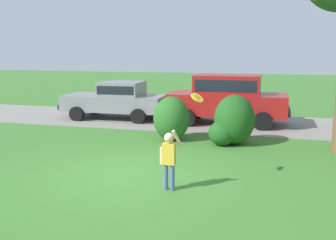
{
  "coord_description": "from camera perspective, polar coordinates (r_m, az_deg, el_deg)",
  "views": [
    {
      "loc": [
        3.16,
        -8.26,
        2.87
      ],
      "look_at": [
        0.57,
        1.22,
        1.1
      ],
      "focal_mm": 41.87,
      "sensor_mm": 36.0,
      "label": 1
    }
  ],
  "objects": [
    {
      "name": "shrub_centre_left",
      "position": [
        12.09,
        9.33,
        -0.28
      ],
      "size": [
        1.37,
        1.36,
        1.53
      ],
      "color": "#1E511C",
      "rests_on": "ground"
    },
    {
      "name": "parked_sedan",
      "position": [
        16.54,
        -7.41,
        3.1
      ],
      "size": [
        4.46,
        2.21,
        1.56
      ],
      "color": "gray",
      "rests_on": "ground"
    },
    {
      "name": "ground_plane",
      "position": [
        9.29,
        -5.42,
        -7.83
      ],
      "size": [
        80.0,
        80.0,
        0.0
      ],
      "primitive_type": "plane",
      "color": "#3D752D"
    },
    {
      "name": "parked_suv",
      "position": [
        15.33,
        8.63,
        3.38
      ],
      "size": [
        4.71,
        2.12,
        1.92
      ],
      "color": "maroon",
      "rests_on": "ground"
    },
    {
      "name": "shrub_near_tree",
      "position": [
        12.5,
        0.5,
        0.24
      ],
      "size": [
        1.16,
        1.16,
        1.41
      ],
      "color": "#286023",
      "rests_on": "ground"
    },
    {
      "name": "frisbee",
      "position": [
        8.23,
        4.27,
        3.26
      ],
      "size": [
        0.29,
        0.28,
        0.24
      ],
      "color": "yellow"
    },
    {
      "name": "child_thrower",
      "position": [
        8.04,
        0.16,
        -5.32
      ],
      "size": [
        0.46,
        0.26,
        1.29
      ],
      "color": "#4C608C",
      "rests_on": "ground"
    },
    {
      "name": "driveway_strip",
      "position": [
        15.86,
        3.54,
        -0.2
      ],
      "size": [
        28.0,
        4.4,
        0.02
      ],
      "primitive_type": "cube",
      "color": "gray",
      "rests_on": "ground"
    }
  ]
}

